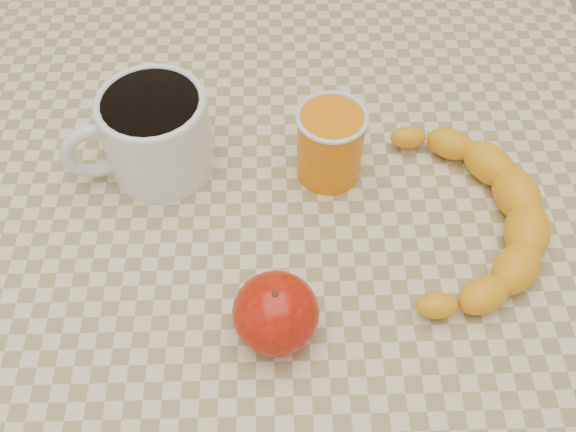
{
  "coord_description": "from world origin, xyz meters",
  "views": [
    {
      "loc": [
        -0.01,
        -0.38,
        1.29
      ],
      "look_at": [
        0.0,
        0.0,
        0.77
      ],
      "focal_mm": 40.0,
      "sensor_mm": 36.0,
      "label": 1
    }
  ],
  "objects_px": {
    "coffee_mug": "(153,131)",
    "apple": "(276,313)",
    "orange_juice_glass": "(330,144)",
    "banana": "(465,216)",
    "table": "(288,270)"
  },
  "relations": [
    {
      "from": "orange_juice_glass",
      "to": "banana",
      "type": "bearing_deg",
      "value": -31.47
    },
    {
      "from": "table",
      "to": "orange_juice_glass",
      "type": "height_order",
      "value": "orange_juice_glass"
    },
    {
      "from": "table",
      "to": "banana",
      "type": "distance_m",
      "value": 0.21
    },
    {
      "from": "coffee_mug",
      "to": "apple",
      "type": "distance_m",
      "value": 0.24
    },
    {
      "from": "table",
      "to": "orange_juice_glass",
      "type": "distance_m",
      "value": 0.16
    },
    {
      "from": "orange_juice_glass",
      "to": "apple",
      "type": "relative_size",
      "value": 0.89
    },
    {
      "from": "coffee_mug",
      "to": "apple",
      "type": "relative_size",
      "value": 1.75
    },
    {
      "from": "coffee_mug",
      "to": "banana",
      "type": "bearing_deg",
      "value": -16.8
    },
    {
      "from": "table",
      "to": "apple",
      "type": "relative_size",
      "value": 8.18
    },
    {
      "from": "coffee_mug",
      "to": "orange_juice_glass",
      "type": "xyz_separation_m",
      "value": [
        0.18,
        -0.01,
        -0.01
      ]
    },
    {
      "from": "apple",
      "to": "banana",
      "type": "height_order",
      "value": "apple"
    },
    {
      "from": "table",
      "to": "apple",
      "type": "xyz_separation_m",
      "value": [
        -0.01,
        -0.12,
        0.12
      ]
    },
    {
      "from": "table",
      "to": "orange_juice_glass",
      "type": "xyz_separation_m",
      "value": [
        0.05,
        0.07,
        0.13
      ]
    },
    {
      "from": "banana",
      "to": "table",
      "type": "bearing_deg",
      "value": -171.34
    },
    {
      "from": "table",
      "to": "banana",
      "type": "bearing_deg",
      "value": -2.0
    }
  ]
}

